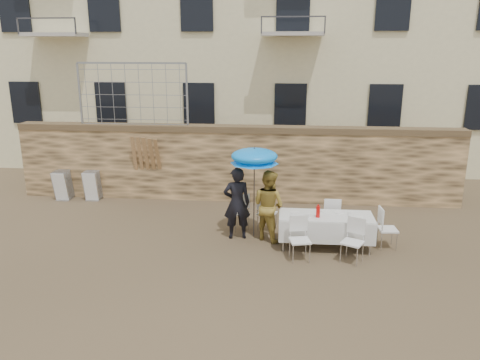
# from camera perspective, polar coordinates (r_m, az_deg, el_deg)

# --- Properties ---
(ground) EXTENTS (80.00, 80.00, 0.00)m
(ground) POSITION_cam_1_polar(r_m,az_deg,el_deg) (9.58, -3.71, -11.63)
(ground) COLOR brown
(ground) RESTS_ON ground
(stone_wall) EXTENTS (13.00, 0.50, 2.20)m
(stone_wall) POSITION_cam_1_polar(r_m,az_deg,el_deg) (13.87, -0.55, 1.98)
(stone_wall) COLOR #937349
(stone_wall) RESTS_ON ground
(chain_link_fence) EXTENTS (3.20, 0.06, 1.80)m
(chain_link_fence) POSITION_cam_1_polar(r_m,az_deg,el_deg) (14.16, -12.93, 10.09)
(chain_link_fence) COLOR gray
(chain_link_fence) RESTS_ON stone_wall
(man_suit) EXTENTS (0.70, 0.53, 1.75)m
(man_suit) POSITION_cam_1_polar(r_m,az_deg,el_deg) (11.06, -0.39, -2.85)
(man_suit) COLOR black
(man_suit) RESTS_ON ground
(woman_dress) EXTENTS (1.04, 1.00, 1.69)m
(woman_dress) POSITION_cam_1_polar(r_m,az_deg,el_deg) (11.02, 3.50, -3.09)
(woman_dress) COLOR gold
(woman_dress) RESTS_ON ground
(umbrella) EXTENTS (1.13, 1.13, 2.05)m
(umbrella) POSITION_cam_1_polar(r_m,az_deg,el_deg) (10.84, 1.76, 2.59)
(umbrella) COLOR #3F3F44
(umbrella) RESTS_ON ground
(couple_chair_left) EXTENTS (0.66, 0.66, 0.96)m
(couple_chair_left) POSITION_cam_1_polar(r_m,az_deg,el_deg) (11.71, -0.11, -3.82)
(couple_chair_left) COLOR white
(couple_chair_left) RESTS_ON ground
(couple_chair_right) EXTENTS (0.61, 0.61, 0.96)m
(couple_chair_right) POSITION_cam_1_polar(r_m,az_deg,el_deg) (11.67, 3.32, -3.92)
(couple_chair_right) COLOR white
(couple_chair_right) RESTS_ON ground
(banquet_table) EXTENTS (2.10, 0.85, 0.78)m
(banquet_table) POSITION_cam_1_polar(r_m,az_deg,el_deg) (10.76, 10.46, -4.47)
(banquet_table) COLOR silver
(banquet_table) RESTS_ON ground
(soda_bottle) EXTENTS (0.09, 0.09, 0.26)m
(soda_bottle) POSITION_cam_1_polar(r_m,az_deg,el_deg) (10.55, 9.49, -3.84)
(soda_bottle) COLOR red
(soda_bottle) RESTS_ON banquet_table
(table_chair_front_left) EXTENTS (0.57, 0.57, 0.96)m
(table_chair_front_left) POSITION_cam_1_polar(r_m,az_deg,el_deg) (10.12, 7.32, -7.19)
(table_chair_front_left) COLOR white
(table_chair_front_left) RESTS_ON ground
(table_chair_front_right) EXTENTS (0.65, 0.65, 0.96)m
(table_chair_front_right) POSITION_cam_1_polar(r_m,az_deg,el_deg) (10.22, 13.55, -7.28)
(table_chair_front_right) COLOR white
(table_chair_front_right) RESTS_ON ground
(table_chair_back) EXTENTS (0.49, 0.49, 0.96)m
(table_chair_back) POSITION_cam_1_polar(r_m,az_deg,el_deg) (11.61, 11.07, -4.29)
(table_chair_back) COLOR white
(table_chair_back) RESTS_ON ground
(table_chair_side) EXTENTS (0.52, 0.52, 0.96)m
(table_chair_side) POSITION_cam_1_polar(r_m,az_deg,el_deg) (11.16, 17.57, -5.60)
(table_chair_side) COLOR white
(table_chair_side) RESTS_ON ground
(chair_stack_left) EXTENTS (0.46, 0.55, 0.92)m
(chair_stack_left) POSITION_cam_1_polar(r_m,az_deg,el_deg) (15.14, -20.46, -0.36)
(chair_stack_left) COLOR white
(chair_stack_left) RESTS_ON ground
(chair_stack_right) EXTENTS (0.46, 0.47, 0.92)m
(chair_stack_right) POSITION_cam_1_polar(r_m,az_deg,el_deg) (14.78, -17.31, -0.45)
(chair_stack_right) COLOR white
(chair_stack_right) RESTS_ON ground
(wood_planks) EXTENTS (0.70, 0.20, 2.00)m
(wood_planks) POSITION_cam_1_polar(r_m,az_deg,el_deg) (14.16, -11.40, 1.54)
(wood_planks) COLOR #A37749
(wood_planks) RESTS_ON ground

